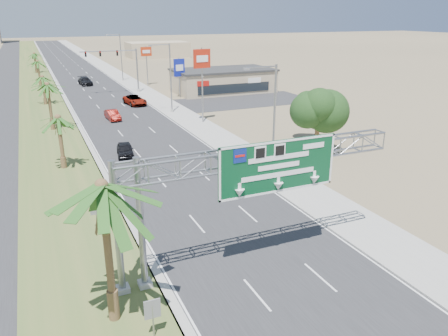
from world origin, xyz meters
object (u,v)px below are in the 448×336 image
sign_gantry (250,167)px  car_left_lane (125,150)px  signal_mast (126,67)px  store_building (223,81)px  pole_sign_red_far (146,55)px  pole_sign_blue (179,69)px  palm_near (102,187)px  pole_sign_red_near (202,64)px  car_mid_lane (113,115)px  car_right_lane (135,100)px  car_far (85,81)px

sign_gantry → car_left_lane: bearing=95.6°
sign_gantry → car_left_lane: 24.30m
signal_mast → store_building: 18.08m
pole_sign_red_far → pole_sign_blue: bearing=-83.9°
palm_near → pole_sign_red_far: 74.19m
signal_mast → pole_sign_red_far: bearing=52.3°
signal_mast → pole_sign_red_near: (4.22, -27.85, 3.00)m
car_mid_lane → pole_sign_blue: pole_sign_blue is taller
car_left_lane → pole_sign_red_far: 48.38m
car_mid_lane → car_right_lane: bearing=56.4°
car_left_lane → car_right_lane: 27.51m
car_mid_lane → pole_sign_red_near: (10.89, -6.62, 7.16)m
car_right_lane → pole_sign_red_near: 18.34m
car_mid_lane → pole_sign_red_near: 14.62m
signal_mast → pole_sign_blue: (7.44, -8.46, 0.11)m
store_building → pole_sign_red_near: pole_sign_red_near is taller
sign_gantry → store_building: sign_gantry is taller
car_left_lane → pole_sign_red_far: pole_sign_red_far is taller
sign_gantry → pole_sign_blue: size_ratio=2.43×
car_mid_lane → pole_sign_red_far: 31.72m
palm_near → car_far: bearing=83.8°
sign_gantry → car_mid_lane: size_ratio=4.01×
pole_sign_blue → car_mid_lane: bearing=-137.9°
car_far → pole_sign_blue: (13.49, -21.61, 4.17)m
palm_near → car_left_lane: size_ratio=2.07×
car_far → pole_sign_red_near: (10.27, -41.00, 7.05)m
palm_near → pole_sign_blue: 59.68m
palm_near → pole_sign_red_near: 40.64m
car_far → pole_sign_blue: bearing=-63.1°
car_far → car_left_lane: bearing=-97.8°
palm_near → pole_sign_red_near: bearing=62.8°
pole_sign_red_far → palm_near: bearing=-105.7°
car_left_lane → car_mid_lane: bearing=91.8°
car_left_lane → pole_sign_red_far: (14.27, 45.90, 5.53)m
store_building → pole_sign_blue: 10.15m
palm_near → pole_sign_red_near: (18.59, 36.13, 0.92)m
car_far → pole_sign_blue: pole_sign_blue is taller
signal_mast → car_left_lane: 39.61m
palm_near → car_mid_lane: size_ratio=2.00×
pole_sign_red_near → pole_sign_blue: 19.87m
car_right_lane → car_left_lane: bearing=-111.8°
store_building → car_mid_lane: 28.05m
car_left_lane → palm_near: bearing=-95.0°
palm_near → car_right_lane: size_ratio=1.50×
car_mid_lane → car_far: bearing=84.7°
signal_mast → pole_sign_red_far: 9.49m
car_mid_lane → sign_gantry: bearing=-93.6°
signal_mast → pole_sign_red_near: bearing=-81.4°
car_mid_lane → pole_sign_blue: (14.11, 12.77, 4.27)m
car_left_lane → car_right_lane: car_right_lane is taller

